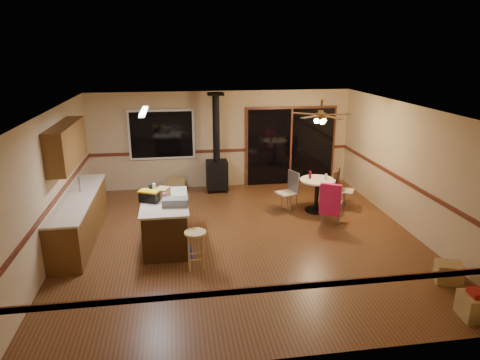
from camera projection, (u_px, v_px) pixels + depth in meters
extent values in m
plane|color=#5B3319|center=(242.00, 239.00, 8.62)|extent=(7.00, 7.00, 0.00)
plane|color=silver|center=(242.00, 110.00, 7.84)|extent=(7.00, 7.00, 0.00)
plane|color=tan|center=(222.00, 140.00, 11.53)|extent=(7.00, 0.00, 7.00)
plane|color=tan|center=(290.00, 265.00, 4.93)|extent=(7.00, 0.00, 7.00)
plane|color=tan|center=(51.00, 186.00, 7.73)|extent=(0.00, 7.00, 7.00)
plane|color=tan|center=(411.00, 170.00, 8.73)|extent=(0.00, 7.00, 7.00)
cube|color=black|center=(162.00, 135.00, 11.20)|extent=(1.72, 0.10, 1.32)
cube|color=black|center=(291.00, 147.00, 11.83)|extent=(2.52, 0.10, 2.10)
cube|color=brown|center=(80.00, 219.00, 8.50)|extent=(0.60, 3.00, 0.86)
cube|color=beige|center=(77.00, 197.00, 8.37)|extent=(0.64, 3.04, 0.04)
cube|color=brown|center=(67.00, 145.00, 8.23)|extent=(0.35, 2.00, 0.80)
cube|color=#37220D|center=(166.00, 223.00, 8.28)|extent=(0.80, 1.60, 0.86)
cube|color=beige|center=(165.00, 202.00, 8.14)|extent=(0.88, 1.68, 0.04)
cube|color=black|center=(217.00, 175.00, 11.33)|extent=(0.55, 0.50, 0.75)
cylinder|color=black|center=(216.00, 128.00, 10.95)|extent=(0.18, 0.18, 1.77)
cylinder|color=brown|center=(321.00, 116.00, 9.40)|extent=(0.24, 0.24, 0.10)
cylinder|color=brown|center=(322.00, 103.00, 9.32)|extent=(0.05, 0.05, 0.16)
sphere|color=#FFD88C|center=(321.00, 121.00, 9.44)|extent=(0.16, 0.16, 0.16)
cube|color=white|center=(144.00, 112.00, 7.88)|extent=(0.10, 1.20, 0.04)
cube|color=slate|center=(175.00, 202.00, 7.86)|extent=(0.49, 0.30, 0.15)
cube|color=black|center=(149.00, 197.00, 8.04)|extent=(0.39, 0.31, 0.19)
cube|color=gold|center=(149.00, 191.00, 8.01)|extent=(0.43, 0.34, 0.03)
cube|color=olive|center=(163.00, 193.00, 8.27)|extent=(0.30, 0.35, 0.19)
cylinder|color=black|center=(151.00, 191.00, 8.23)|extent=(0.11, 0.11, 0.28)
cylinder|color=#D84C8C|center=(165.00, 198.00, 7.95)|extent=(0.09, 0.09, 0.21)
cylinder|color=white|center=(154.00, 188.00, 8.55)|extent=(0.08, 0.08, 0.19)
cylinder|color=tan|center=(196.00, 250.00, 7.38)|extent=(0.48, 0.48, 0.69)
cylinder|color=#0B31A5|center=(185.00, 253.00, 7.79)|extent=(0.33, 0.33, 0.22)
cylinder|color=black|center=(316.00, 210.00, 10.07)|extent=(0.51, 0.51, 0.04)
cylinder|color=black|center=(317.00, 195.00, 9.96)|extent=(0.10, 0.10, 0.70)
cylinder|color=beige|center=(317.00, 180.00, 9.85)|extent=(0.81, 0.81, 0.04)
cylinder|color=#590C14|center=(310.00, 175.00, 9.89)|extent=(0.09, 0.09, 0.18)
cylinder|color=beige|center=(326.00, 177.00, 9.80)|extent=(0.08, 0.08, 0.14)
cube|color=#C3B190|center=(286.00, 193.00, 9.93)|extent=(0.52, 0.52, 0.03)
cube|color=slate|center=(293.00, 182.00, 9.95)|extent=(0.17, 0.38, 0.50)
cube|color=#C3B190|center=(331.00, 203.00, 9.29)|extent=(0.55, 0.55, 0.03)
cube|color=slate|center=(331.00, 195.00, 9.05)|extent=(0.36, 0.23, 0.50)
cube|color=#C5163F|center=(330.00, 200.00, 9.06)|extent=(0.43, 0.31, 0.70)
cube|color=#C3B190|center=(345.00, 191.00, 10.09)|extent=(0.54, 0.54, 0.03)
cube|color=slate|center=(337.00, 180.00, 10.07)|extent=(0.22, 0.37, 0.50)
cube|color=black|center=(336.00, 184.00, 10.11)|extent=(0.30, 0.43, 0.70)
cube|color=olive|center=(176.00, 186.00, 11.30)|extent=(0.48, 0.39, 0.37)
cube|color=olive|center=(478.00, 306.00, 6.08)|extent=(0.51, 0.44, 0.36)
cube|color=olive|center=(449.00, 272.00, 7.01)|extent=(0.50, 0.47, 0.33)
cube|color=maroon|center=(480.00, 293.00, 6.01)|extent=(0.31, 0.27, 0.08)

